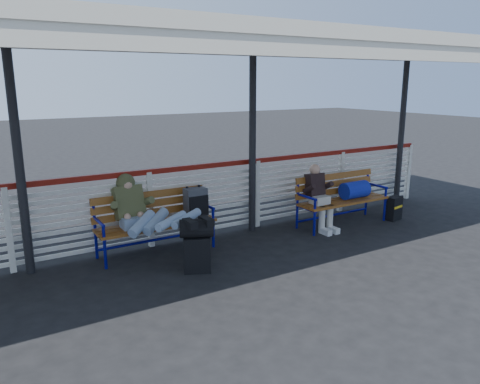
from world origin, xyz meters
TOP-DOWN VIEW (x-y plane):
  - ground at (0.00, 0.00)m, footprint 60.00×60.00m
  - fence at (0.00, 1.90)m, footprint 12.08×0.08m
  - canopy at (-0.00, 0.87)m, footprint 12.60×3.60m
  - luggage_stack at (0.17, 0.60)m, footprint 0.52×0.42m
  - bench_left at (0.18, 1.62)m, footprint 1.80×0.56m
  - bench_right at (3.50, 1.21)m, footprint 1.80×0.56m
  - traveler_man at (-0.18, 1.26)m, footprint 0.94×1.58m
  - companion_person at (2.84, 1.20)m, footprint 0.32×0.66m
  - suitcase_side at (4.44, 0.90)m, footprint 0.35×0.25m

SIDE VIEW (x-z plane):
  - ground at x=0.00m, z-range 0.00..0.00m
  - suitcase_side at x=4.44m, z-range 0.00..0.45m
  - luggage_stack at x=0.17m, z-range 0.03..0.78m
  - bench_right at x=3.50m, z-range 0.12..1.04m
  - companion_person at x=2.84m, z-range 0.02..1.17m
  - bench_left at x=0.18m, z-range 0.13..1.07m
  - fence at x=0.00m, z-range 0.04..1.28m
  - traveler_man at x=-0.18m, z-range 0.29..1.06m
  - canopy at x=0.00m, z-range 1.46..4.62m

